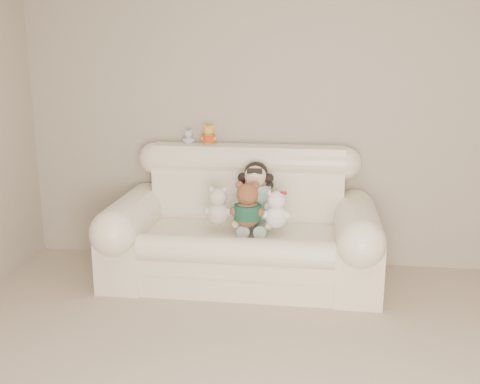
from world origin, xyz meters
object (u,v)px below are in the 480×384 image
Objects in this scene: brown_teddy at (248,200)px; white_cat at (276,205)px; seated_child at (255,195)px; sofa at (242,218)px; cream_teddy at (218,202)px.

white_cat is at bearing -20.10° from brown_teddy.
seated_child is 1.31× the size of brown_teddy.
sofa is 0.21m from seated_child.
white_cat is at bearing -27.03° from sofa.
sofa is at bearing -138.19° from seated_child.
white_cat is (0.28, -0.14, 0.15)m from sofa.
white_cat is 0.44m from cream_teddy.
brown_teddy is at bearing -67.86° from sofa.
brown_teddy reaches higher than cream_teddy.
white_cat is (0.18, -0.22, -0.02)m from seated_child.
sofa reaches higher than seated_child.
sofa is 3.96× the size of seated_child.
cream_teddy is at bearing -140.31° from seated_child.
brown_teddy is at bearing -15.88° from cream_teddy.
seated_child is at bearing 58.07° from brown_teddy.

